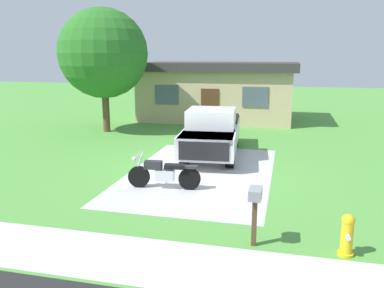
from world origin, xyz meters
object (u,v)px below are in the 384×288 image
Objects in this scene: fire_hydrant at (347,235)px; shade_tree at (103,54)px; neighbor_house at (218,90)px; mailbox at (255,201)px; motorcycle at (163,173)px; pickup_truck at (212,131)px.

shade_tree is (-10.46, 11.10, 3.58)m from fire_hydrant.
neighbor_house is at bearing 108.46° from fire_hydrant.
mailbox is 0.20× the size of shade_tree.
fire_hydrant is 15.67m from shade_tree.
motorcycle is at bearing 147.50° from fire_hydrant.
shade_tree is (-5.68, 8.05, 3.54)m from motorcycle.
mailbox is at bearing -72.98° from pickup_truck.
shade_tree is 7.69m from neighbor_house.
fire_hydrant is 17.52m from neighbor_house.
neighbor_house is (-5.53, 16.57, 1.36)m from fire_hydrant.
fire_hydrant is 0.09× the size of neighbor_house.
pickup_truck reaches higher than mailbox.
pickup_truck is 6.63× the size of fire_hydrant.
pickup_truck is 7.93m from mailbox.
neighbor_house is (-0.74, 13.51, 1.32)m from motorcycle.
neighbor_house is (4.93, 5.46, -2.22)m from shade_tree.
mailbox reaches higher than fire_hydrant.
pickup_truck is 0.60× the size of neighbor_house.
motorcycle is 0.38× the size of pickup_truck.
fire_hydrant is at bearing -71.54° from neighbor_house.
shade_tree is at bearing 127.84° from mailbox.
mailbox reaches higher than motorcycle.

